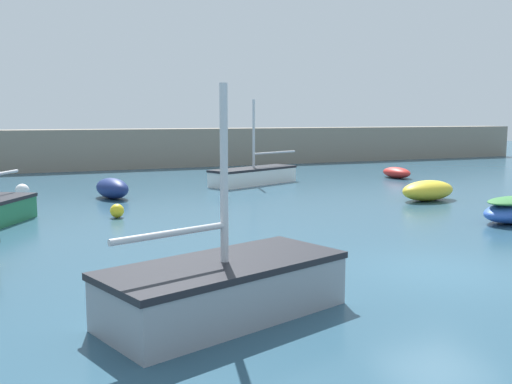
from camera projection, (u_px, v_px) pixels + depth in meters
name	position (u px, v px, depth m)	size (l,w,h in m)	color
ground_plane	(440.00, 275.00, 13.13)	(120.00, 120.00, 0.20)	#284C60
harbor_breakwater	(149.00, 148.00, 40.22)	(64.76, 2.72, 2.70)	gray
fishing_dinghy_green	(112.00, 188.00, 24.79)	(1.64, 2.53, 0.89)	navy
rowboat_white_midwater	(428.00, 190.00, 24.16)	(2.90, 1.84, 0.86)	yellow
sailboat_twin_hulled	(225.00, 288.00, 10.05)	(4.78, 3.14, 4.09)	gray
sailboat_short_mast	(254.00, 175.00, 30.02)	(5.86, 3.55, 4.43)	white
dinghy_near_pier	(397.00, 173.00, 33.20)	(1.27, 2.23, 0.62)	red
mooring_buoy_yellow	(117.00, 211.00, 20.04)	(0.49, 0.49, 0.49)	yellow
mooring_buoy_white	(22.00, 191.00, 25.13)	(0.60, 0.60, 0.60)	white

